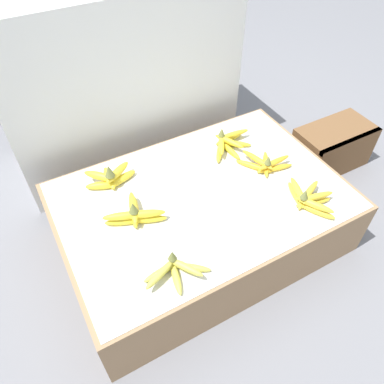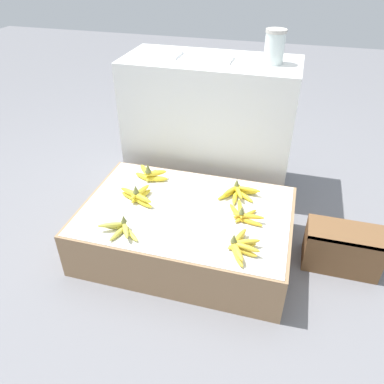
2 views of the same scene
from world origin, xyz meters
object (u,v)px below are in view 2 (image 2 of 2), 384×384
(banana_bunch_middle_midleft, at_px, (244,215))
(banana_bunch_back_left, at_px, (150,174))
(wooden_crate, at_px, (342,248))
(banana_bunch_middle_left, at_px, (138,196))
(foam_tray_white, at_px, (212,59))
(banana_bunch_front_left, at_px, (121,229))
(banana_bunch_front_midleft, at_px, (240,246))
(banana_bunch_back_midleft, at_px, (238,192))
(glass_jar, at_px, (275,47))

(banana_bunch_middle_midleft, xyz_separation_m, banana_bunch_back_left, (-0.58, 0.22, 0.01))
(wooden_crate, distance_m, banana_bunch_middle_left, 1.11)
(wooden_crate, xyz_separation_m, banana_bunch_middle_left, (-1.09, -0.09, 0.19))
(wooden_crate, bearing_deg, banana_bunch_middle_midleft, -169.81)
(foam_tray_white, bearing_deg, wooden_crate, -34.86)
(banana_bunch_middle_left, distance_m, foam_tray_white, 0.91)
(banana_bunch_middle_midleft, distance_m, banana_bunch_back_left, 0.62)
(wooden_crate, height_order, banana_bunch_front_left, banana_bunch_front_left)
(banana_bunch_front_midleft, bearing_deg, banana_bunch_back_left, 143.14)
(banana_bunch_front_midleft, height_order, banana_bunch_middle_midleft, banana_bunch_front_midleft)
(wooden_crate, bearing_deg, banana_bunch_front_midleft, -146.44)
(banana_bunch_front_midleft, xyz_separation_m, banana_bunch_back_left, (-0.61, 0.45, 0.01))
(banana_bunch_front_left, relative_size, banana_bunch_middle_left, 1.04)
(wooden_crate, height_order, banana_bunch_middle_left, banana_bunch_middle_left)
(banana_bunch_front_left, relative_size, banana_bunch_front_midleft, 0.95)
(banana_bunch_front_midleft, distance_m, banana_bunch_back_midleft, 0.43)
(wooden_crate, distance_m, glass_jar, 1.15)
(banana_bunch_middle_left, relative_size, banana_bunch_back_left, 1.03)
(banana_bunch_middle_left, bearing_deg, foam_tray_white, 70.99)
(glass_jar, bearing_deg, wooden_crate, -50.52)
(foam_tray_white, bearing_deg, banana_bunch_front_midleft, -68.66)
(banana_bunch_front_midleft, distance_m, banana_bunch_middle_midleft, 0.24)
(banana_bunch_back_left, height_order, foam_tray_white, foam_tray_white)
(banana_bunch_middle_left, distance_m, banana_bunch_back_midleft, 0.55)
(banana_bunch_front_midleft, relative_size, banana_bunch_middle_midleft, 1.18)
(wooden_crate, relative_size, banana_bunch_front_left, 1.67)
(wooden_crate, height_order, banana_bunch_back_midleft, banana_bunch_back_midleft)
(banana_bunch_back_left, bearing_deg, banana_bunch_middle_left, -87.20)
(banana_bunch_front_left, xyz_separation_m, banana_bunch_middle_midleft, (0.55, 0.27, -0.00))
(banana_bunch_back_midleft, height_order, foam_tray_white, foam_tray_white)
(wooden_crate, height_order, banana_bunch_middle_midleft, banana_bunch_middle_midleft)
(banana_bunch_front_midleft, height_order, banana_bunch_middle_left, banana_bunch_middle_left)
(banana_bunch_middle_left, bearing_deg, banana_bunch_back_left, 92.80)
(banana_bunch_front_left, bearing_deg, wooden_crate, 18.59)
(banana_bunch_front_left, height_order, banana_bunch_middle_midleft, same)
(banana_bunch_front_left, bearing_deg, banana_bunch_middle_midleft, 25.78)
(banana_bunch_front_left, height_order, banana_bunch_back_midleft, banana_bunch_back_midleft)
(banana_bunch_front_left, height_order, banana_bunch_front_midleft, banana_bunch_front_midleft)
(banana_bunch_middle_left, height_order, banana_bunch_back_midleft, banana_bunch_middle_left)
(glass_jar, relative_size, foam_tray_white, 0.79)
(banana_bunch_back_midleft, bearing_deg, banana_bunch_back_left, 176.57)
(banana_bunch_front_left, xyz_separation_m, glass_jar, (0.56, 0.97, 0.65))
(banana_bunch_back_midleft, bearing_deg, glass_jar, 82.43)
(banana_bunch_front_midleft, distance_m, banana_bunch_middle_left, 0.64)
(banana_bunch_front_left, distance_m, banana_bunch_front_midleft, 0.57)
(banana_bunch_back_left, bearing_deg, banana_bunch_back_midleft, -3.43)
(banana_bunch_front_midleft, xyz_separation_m, glass_jar, (-0.01, 0.94, 0.64))
(banana_bunch_middle_left, height_order, banana_bunch_middle_midleft, banana_bunch_middle_left)
(foam_tray_white, bearing_deg, banana_bunch_middle_midleft, -63.87)
(wooden_crate, relative_size, banana_bunch_front_midleft, 1.59)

